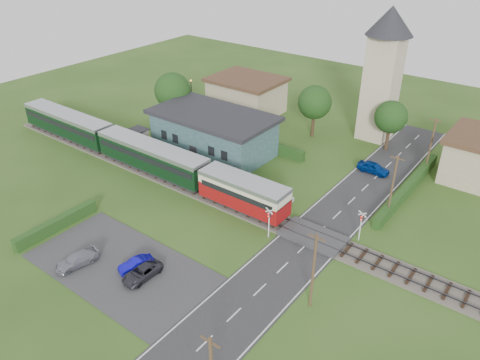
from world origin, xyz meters
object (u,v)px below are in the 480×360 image
Objects in this scene: equipment_hut at (138,138)px; house_west at (246,95)px; crossing_signal_near at (269,219)px; crossing_signal_far at (361,222)px; pedestrian_near at (221,170)px; car_park_blue at (136,264)px; car_park_dark at (142,273)px; station_building at (213,132)px; train at (134,149)px; pedestrian_far at (142,141)px; car_on_road at (373,168)px; car_park_silver at (77,260)px; church_tower at (384,65)px.

house_west reaches higher than equipment_hut.
crossing_signal_near is 8.65m from crossing_signal_far.
pedestrian_near is at bearing 176.10° from crossing_signal_far.
car_park_blue is (17.85, -16.58, -1.16)m from equipment_hut.
car_park_dark is (1.24, -0.45, 0.01)m from car_park_blue.
equipment_hut is at bearing -144.08° from station_building.
train reaches higher than equipment_hut.
crossing_signal_far is at bearing -35.77° from house_west.
pedestrian_far is at bearing 24.69° from equipment_hut.
crossing_signal_near is 0.88× the size of car_park_dark.
pedestrian_far is (-2.55, -19.59, -1.44)m from house_west.
crossing_signal_near reaches higher than car_park_dark.
car_on_road is (24.41, 15.96, -1.47)m from train.
equipment_hut is at bearing 167.06° from crossing_signal_near.
equipment_hut is 25.04m from crossing_signal_near.
car_on_road is 29.58m from pedestrian_far.
pedestrian_near reaches higher than car_park_dark.
car_park_silver is at bearing -157.27° from car_park_dark.
car_on_road is (27.22, 12.76, -1.04)m from equipment_hut.
station_building is at bearing 133.75° from car_park_blue.
crossing_signal_near is at bearing -108.73° from pedestrian_far.
car_on_road is 2.14× the size of pedestrian_far.
house_west is 25.31m from car_on_road.
station_building is at bearing 35.92° from equipment_hut.
crossing_signal_near is at bearing -12.94° from equipment_hut.
train is 29.20m from car_on_road.
car_park_blue is at bearing -41.68° from train.
crossing_signal_near is 1.05× the size of car_park_blue.
church_tower is 33.13m from pedestrian_far.
train is at bearing -90.45° from house_west.
crossing_signal_near is 12.38m from pedestrian_near.
crossing_signal_far reaches higher than pedestrian_near.
house_west is (-5.00, 14.01, 0.10)m from station_building.
station_building is 8.85× the size of pedestrian_far.
church_tower is at bearing 110.02° from crossing_signal_far.
car_on_road is at bearing 19.92° from station_building.
station_building is 25.47m from car_park_dark.
crossing_signal_near reaches higher than pedestrian_near.
car_park_blue is (9.85, -22.38, -2.10)m from station_building.
church_tower is 41.17m from car_park_dark.
car_park_dark is (16.09, -36.83, -2.19)m from house_west.
car_park_dark is at bearing 0.07° from car_park_blue.
house_west is at bearing 89.55° from train.
car_park_silver is (-18.33, -18.57, -1.50)m from crossing_signal_far.
train is at bearing 14.21° from pedestrian_near.
equipment_hut is 0.63m from pedestrian_far.
house_west is at bearing 130.11° from crossing_signal_near.
crossing_signal_far is at bearing -1.46° from equipment_hut.
pedestrian_near is at bearing 123.96° from car_park_blue.
pedestrian_near is (10.62, -19.38, -1.56)m from house_west.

